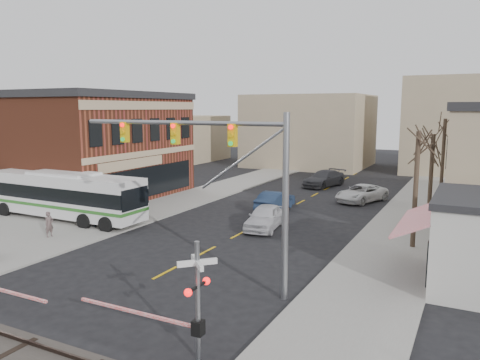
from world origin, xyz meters
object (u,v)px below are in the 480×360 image
car_a (265,217)px  pedestrian_far (92,215)px  car_d (324,179)px  traffic_signal_mast (224,162)px  car_b (275,201)px  rr_crossing_east (187,300)px  transit_bus (65,194)px  car_c (361,193)px  pedestrian_near (49,224)px

car_a → pedestrian_far: (-10.53, -5.32, 0.12)m
car_d → pedestrian_far: bearing=-94.7°
pedestrian_far → traffic_signal_mast: bearing=-44.5°
car_b → rr_crossing_east: bearing=106.6°
transit_bus → car_c: size_ratio=2.44×
rr_crossing_east → transit_bus: bearing=147.0°
traffic_signal_mast → car_b: traffic_signal_mast is taller
car_c → car_d: car_d is taller
car_d → pedestrian_far: pedestrian_far is taller
car_b → pedestrian_far: (-8.84, -11.17, 0.16)m
rr_crossing_east → pedestrian_near: size_ratio=3.45×
car_d → pedestrian_near: bearing=-93.6°
car_c → car_d: (-5.38, 6.43, 0.09)m
transit_bus → pedestrian_near: (3.04, -4.11, -0.97)m
car_a → car_c: 13.03m
car_a → car_c: (3.76, 12.47, -0.07)m
car_a → car_d: bearing=87.0°
traffic_signal_mast → car_a: 11.91m
pedestrian_near → car_c: bearing=-30.7°
pedestrian_near → traffic_signal_mast: bearing=-93.9°
car_a → car_b: (-1.69, 5.85, -0.04)m
transit_bus → traffic_signal_mast: size_ratio=1.22×
car_d → pedestrian_near: pedestrian_near is taller
transit_bus → pedestrian_near: bearing=-53.5°
traffic_signal_mast → car_b: size_ratio=2.29×
transit_bus → rr_crossing_east: bearing=-33.0°
car_a → car_b: car_a is taller
car_b → car_d: car_d is taller
transit_bus → car_d: (12.53, 23.19, -1.07)m
car_b → pedestrian_near: 17.09m
car_a → pedestrian_near: (-11.11, -8.40, 0.11)m
transit_bus → rr_crossing_east: 22.21m
car_c → traffic_signal_mast: bearing=-71.4°
transit_bus → car_d: size_ratio=2.28×
transit_bus → traffic_signal_mast: traffic_signal_mast is taller
car_a → transit_bus: bearing=-171.1°
traffic_signal_mast → car_c: 23.54m
car_b → pedestrian_far: pedestrian_far is taller
transit_bus → car_a: 14.83m
rr_crossing_east → car_b: rr_crossing_east is taller
car_a → pedestrian_far: 11.80m
rr_crossing_east → pedestrian_far: bearing=143.6°
car_c → pedestrian_far: size_ratio=3.28×
traffic_signal_mast → car_c: (1.11, 22.97, -5.03)m
traffic_signal_mast → car_a: traffic_signal_mast is taller
transit_bus → car_d: bearing=61.6°
rr_crossing_east → pedestrian_near: (-15.60, 7.97, -1.04)m
transit_bus → traffic_signal_mast: 18.32m
traffic_signal_mast → rr_crossing_east: bearing=-72.6°
car_c → pedestrian_near: 25.63m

